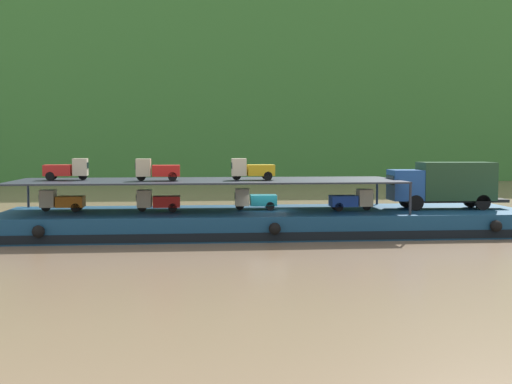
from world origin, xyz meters
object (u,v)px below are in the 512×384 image
(mini_truck_upper_stern, at_px, (67,169))
(mini_truck_upper_fore, at_px, (252,169))
(mini_truck_lower_mid, at_px, (255,199))
(mini_truck_upper_mid, at_px, (157,170))
(mini_truck_lower_fore, at_px, (352,200))
(cargo_barge, at_px, (267,222))
(mini_truck_lower_stern, at_px, (62,201))
(mini_truck_lower_aft, at_px, (158,201))
(covered_lorry, at_px, (444,183))

(mini_truck_upper_stern, height_order, mini_truck_upper_fore, same)
(mini_truck_lower_mid, bearing_deg, mini_truck_upper_mid, -168.74)
(mini_truck_lower_fore, bearing_deg, mini_truck_upper_fore, 179.19)
(mini_truck_upper_stern, distance_m, mini_truck_upper_mid, 5.93)
(cargo_barge, xyz_separation_m, mini_truck_lower_stern, (-13.11, 0.54, 1.44))
(mini_truck_lower_stern, relative_size, mini_truck_lower_aft, 1.00)
(covered_lorry, xyz_separation_m, mini_truck_upper_mid, (-18.82, -0.73, 1.00))
(cargo_barge, bearing_deg, mini_truck_upper_fore, -154.40)
(mini_truck_lower_aft, relative_size, mini_truck_lower_mid, 0.99)
(mini_truck_lower_aft, bearing_deg, mini_truck_lower_stern, 174.46)
(mini_truck_upper_fore, bearing_deg, mini_truck_lower_fore, -0.81)
(covered_lorry, bearing_deg, mini_truck_upper_stern, 178.51)
(covered_lorry, height_order, mini_truck_upper_mid, mini_truck_upper_mid)
(mini_truck_lower_aft, relative_size, mini_truck_lower_fore, 1.00)
(cargo_barge, relative_size, mini_truck_lower_aft, 12.27)
(mini_truck_lower_fore, bearing_deg, covered_lorry, 4.79)
(mini_truck_upper_fore, bearing_deg, mini_truck_lower_stern, 175.17)
(mini_truck_lower_stern, xyz_separation_m, mini_truck_lower_aft, (6.11, -0.59, 0.00))
(cargo_barge, distance_m, mini_truck_lower_fore, 5.70)
(mini_truck_upper_stern, distance_m, mini_truck_upper_fore, 11.80)
(cargo_barge, xyz_separation_m, mini_truck_upper_mid, (-6.98, -0.77, 3.44))
(covered_lorry, distance_m, mini_truck_upper_fore, 12.89)
(mini_truck_upper_mid, bearing_deg, cargo_barge, 6.28)
(mini_truck_upper_mid, bearing_deg, mini_truck_lower_mid, 11.26)
(mini_truck_lower_aft, distance_m, mini_truck_upper_fore, 6.34)
(mini_truck_lower_fore, bearing_deg, mini_truck_lower_mid, 170.44)
(cargo_barge, xyz_separation_m, mini_truck_lower_aft, (-7.00, -0.05, 1.44))
(mini_truck_lower_mid, bearing_deg, cargo_barge, -33.00)
(mini_truck_lower_mid, distance_m, mini_truck_upper_stern, 12.18)
(covered_lorry, xyz_separation_m, mini_truck_upper_stern, (-24.59, 0.64, 1.00))
(covered_lorry, bearing_deg, mini_truck_lower_fore, -175.21)
(mini_truck_lower_aft, xyz_separation_m, mini_truck_upper_fore, (6.00, -0.43, 2.00))
(cargo_barge, height_order, mini_truck_lower_mid, mini_truck_lower_mid)
(mini_truck_upper_stern, relative_size, mini_truck_upper_mid, 1.01)
(mini_truck_lower_fore, relative_size, mini_truck_upper_mid, 1.00)
(mini_truck_lower_fore, xyz_separation_m, mini_truck_upper_mid, (-12.46, -0.20, 2.00))
(cargo_barge, bearing_deg, covered_lorry, -0.19)
(mini_truck_lower_stern, bearing_deg, mini_truck_lower_aft, -5.54)
(mini_truck_lower_aft, height_order, mini_truck_upper_fore, mini_truck_upper_fore)
(mini_truck_lower_stern, height_order, mini_truck_upper_stern, mini_truck_upper_stern)
(mini_truck_lower_mid, distance_m, mini_truck_upper_mid, 6.67)
(mini_truck_upper_mid, bearing_deg, mini_truck_upper_stern, 166.66)
(mini_truck_lower_aft, height_order, mini_truck_upper_stern, mini_truck_upper_stern)
(mini_truck_lower_aft, bearing_deg, mini_truck_upper_fore, -4.10)
(cargo_barge, distance_m, mini_truck_lower_mid, 1.68)
(mini_truck_upper_stern, bearing_deg, mini_truck_lower_mid, -0.60)
(mini_truck_lower_fore, height_order, mini_truck_upper_stern, mini_truck_upper_stern)
(covered_lorry, bearing_deg, cargo_barge, 179.81)
(covered_lorry, bearing_deg, mini_truck_upper_fore, -178.04)
(mini_truck_lower_stern, xyz_separation_m, mini_truck_upper_mid, (6.14, -1.31, 2.00))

